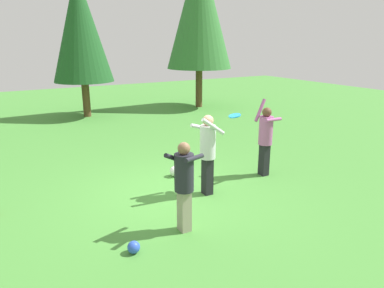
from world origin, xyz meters
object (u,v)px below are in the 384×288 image
Objects in this scene: person_catcher at (208,148)px; tree_far_right at (199,9)px; person_bystander at (184,180)px; ball_blue at (134,247)px; frisbee at (235,116)px; person_thrower at (265,135)px; ball_white at (175,171)px; tree_center at (80,28)px.

person_catcher is 0.24× the size of tree_far_right.
person_bystander is 8.02× the size of ball_blue.
frisbee is at bearing -0.00° from person_catcher.
person_catcher is 11.36m from tree_far_right.
person_thrower is 0.25× the size of tree_far_right.
person_bystander is 2.78m from ball_white.
person_bystander is 11.27m from tree_center.
tree_far_right is (6.55, 10.47, 3.74)m from person_bystander.
frisbee is 10.00m from tree_center.
person_thrower is 10.38m from tree_far_right.
person_catcher reaches higher than person_bystander.
frisbee is 1.41× the size of ball_blue.
tree_far_right reaches higher than person_thrower.
tree_center is at bearing 91.38° from person_catcher.
person_bystander is at bearing -148.94° from frisbee.
ball_white is (1.05, 2.43, -0.84)m from person_bystander.
frisbee is at bearing 0.00° from person_bystander.
person_thrower is 2.41m from ball_white.
tree_center is at bearing -91.02° from person_thrower.
tree_center reaches higher than ball_white.
tree_far_right reaches higher than person_bystander.
frisbee is at bearing -84.73° from tree_center.
person_catcher is 0.93m from frisbee.
ball_white is at bearing 35.46° from person_bystander.
ball_white is 9.20m from tree_center.
ball_white is 3.39m from ball_blue.
person_thrower is 1.37m from frisbee.
ball_blue is (-2.93, -1.36, -1.60)m from frisbee.
tree_center reaches higher than person_bystander.
person_bystander is 12.90m from tree_far_right.
ball_blue is 0.03× the size of tree_center.
frisbee is 0.05× the size of tree_center.
tree_center is (-0.21, 9.74, 2.71)m from person_catcher.
person_thrower is at bearing -77.68° from tree_center.
person_catcher is 1.65m from person_bystander.
person_thrower is 1.16× the size of person_bystander.
ball_blue is (-2.25, -1.36, -0.97)m from person_catcher.
frisbee is 2.19m from ball_white.
person_catcher reaches higher than ball_blue.
tree_far_right is at bearing -4.15° from tree_center.
tree_far_right is at bearing -124.44° from person_thrower.
person_bystander is 5.71× the size of frisbee.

